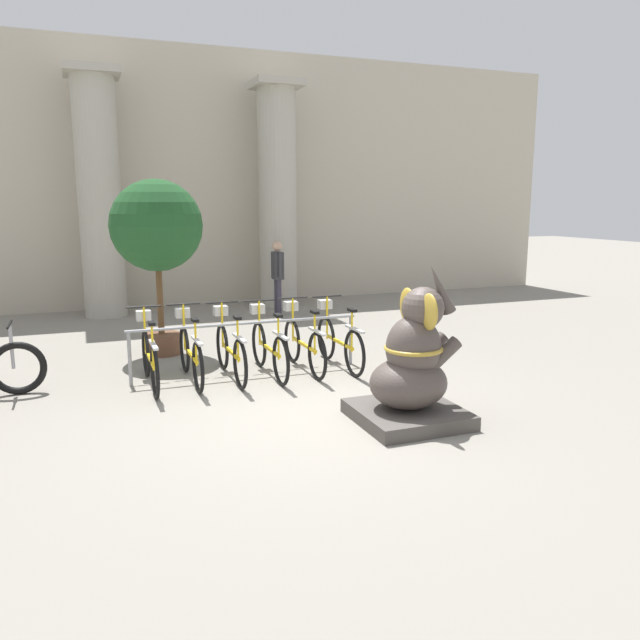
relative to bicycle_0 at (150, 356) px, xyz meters
The scene contains 14 objects.
ground_plane 2.51m from the bicycle_0, 48.18° to the right, with size 60.00×60.00×0.00m, color gray.
building_facade 7.42m from the bicycle_0, 76.26° to the left, with size 20.00×0.20×6.00m.
column_left 6.17m from the bicycle_0, 93.14° to the left, with size 1.11×1.11×5.16m.
column_right 7.15m from the bicycle_0, 57.84° to the left, with size 1.11×1.11×5.16m.
bike_rack 1.40m from the bicycle_0, ahead, with size 3.36×0.05×0.77m.
bicycle_0 is the anchor object (origin of this frame).
bicycle_1 0.55m from the bicycle_0, ahead, with size 0.48×1.78×1.03m.
bicycle_2 1.10m from the bicycle_0, ahead, with size 0.48×1.78×1.03m.
bicycle_3 1.66m from the bicycle_0, ahead, with size 0.48×1.78×1.03m.
bicycle_4 2.21m from the bicycle_0, ahead, with size 0.48×1.78×1.03m.
bicycle_5 2.76m from the bicycle_0, ahead, with size 0.48×1.78×1.03m.
elephant_statue 3.62m from the bicycle_0, 43.46° to the right, with size 1.17×1.17×1.80m.
person_pedestrian 5.63m from the bicycle_0, 54.76° to the left, with size 0.21×0.47×1.62m.
potted_tree 2.45m from the bicycle_0, 78.16° to the left, with size 1.46×1.46×2.82m.
Camera 1 is at (-2.44, -6.60, 2.46)m, focal length 35.00 mm.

